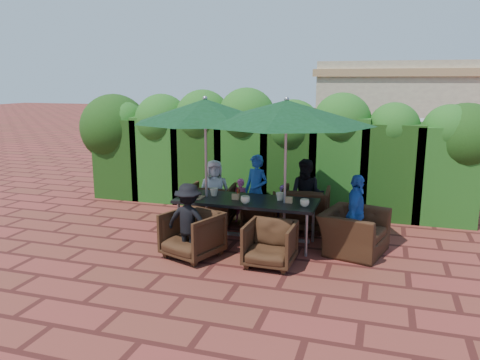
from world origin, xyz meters
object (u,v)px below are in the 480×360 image
(dining_table, at_px, (246,204))
(chair_near_left, at_px, (192,232))
(chair_near_right, at_px, (270,242))
(umbrella_right, at_px, (286,113))
(chair_far_right, at_px, (306,206))
(chair_end_right, at_px, (354,225))
(umbrella_left, at_px, (205,111))
(chair_far_mid, at_px, (258,209))
(chair_far_left, at_px, (212,202))

(dining_table, distance_m, chair_near_left, 1.12)
(chair_near_right, bearing_deg, umbrella_right, 89.49)
(dining_table, bearing_deg, chair_near_left, -124.06)
(chair_far_right, distance_m, chair_end_right, 1.35)
(chair_near_left, height_order, chair_end_right, chair_end_right)
(umbrella_left, distance_m, chair_far_mid, 2.18)
(umbrella_left, height_order, chair_far_mid, umbrella_left)
(dining_table, height_order, chair_near_right, dining_table)
(umbrella_right, height_order, chair_far_mid, umbrella_right)
(chair_far_left, distance_m, chair_far_right, 1.78)
(umbrella_right, height_order, chair_far_left, umbrella_right)
(umbrella_left, bearing_deg, chair_far_left, 104.90)
(umbrella_left, xyz_separation_m, chair_far_mid, (0.68, 0.91, -1.87))
(umbrella_right, distance_m, chair_far_mid, 2.20)
(umbrella_left, height_order, chair_near_left, umbrella_left)
(umbrella_left, height_order, chair_far_left, umbrella_left)
(dining_table, distance_m, chair_far_mid, 0.96)
(umbrella_left, bearing_deg, dining_table, 0.84)
(chair_near_right, bearing_deg, dining_table, 127.07)
(chair_far_right, bearing_deg, chair_end_right, 130.43)
(dining_table, height_order, umbrella_right, umbrella_right)
(chair_far_mid, xyz_separation_m, chair_near_right, (0.66, -1.78, 0.02))
(chair_far_left, relative_size, chair_near_right, 1.15)
(chair_far_left, relative_size, chair_near_left, 1.06)
(chair_far_mid, relative_size, chair_near_left, 0.87)
(dining_table, distance_m, chair_far_right, 1.35)
(chair_far_left, bearing_deg, chair_near_right, 125.39)
(dining_table, relative_size, chair_far_right, 2.73)
(chair_far_right, bearing_deg, chair_near_right, 80.27)
(umbrella_left, bearing_deg, chair_far_mid, 53.46)
(chair_far_mid, height_order, chair_end_right, chair_end_right)
(chair_far_right, bearing_deg, umbrella_right, 76.87)
(umbrella_left, distance_m, umbrella_right, 1.37)
(dining_table, bearing_deg, umbrella_left, -179.16)
(chair_near_right, xyz_separation_m, chair_end_right, (1.15, 0.94, 0.09))
(umbrella_right, bearing_deg, chair_end_right, 4.34)
(umbrella_left, distance_m, chair_end_right, 3.05)
(chair_far_mid, bearing_deg, chair_end_right, 138.06)
(umbrella_right, distance_m, chair_near_left, 2.38)
(dining_table, xyz_separation_m, umbrella_right, (0.66, -0.02, 1.54))
(chair_far_mid, bearing_deg, umbrella_left, 36.38)
(chair_end_right, bearing_deg, chair_far_mid, 79.84)
(chair_near_left, bearing_deg, chair_near_right, 21.21)
(chair_far_right, relative_size, chair_end_right, 0.84)
(chair_far_left, relative_size, chair_far_mid, 1.22)
(umbrella_left, bearing_deg, umbrella_right, -0.43)
(umbrella_left, xyz_separation_m, chair_end_right, (2.49, 0.07, -1.76))
(chair_far_left, distance_m, chair_near_right, 2.32)
(chair_far_mid, relative_size, chair_end_right, 0.67)
(chair_near_left, bearing_deg, chair_far_mid, 92.46)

